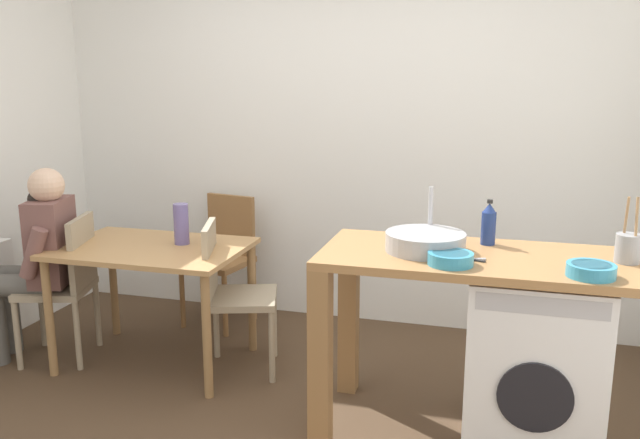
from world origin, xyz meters
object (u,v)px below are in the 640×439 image
object	(u,v)px
dining_table	(152,262)
chair_spare_by_wall	(223,252)
utensil_crock	(628,247)
mixing_bowl	(451,258)
chair_person_seat	(67,280)
seated_person	(38,254)
vase	(181,224)
colander	(591,270)
chair_opposite	(229,289)
washing_machine	(533,359)
bottle_tall_green	(489,224)

from	to	relation	value
dining_table	chair_spare_by_wall	xyz separation A→B (m)	(0.11, 0.77, -0.14)
dining_table	utensil_crock	size ratio (longest dim) A/B	3.67
mixing_bowl	utensil_crock	xyz separation A→B (m)	(0.76, 0.25, 0.04)
chair_person_seat	seated_person	size ratio (longest dim) A/B	0.75
vase	seated_person	bearing A→B (deg)	-165.33
utensil_crock	mixing_bowl	bearing A→B (deg)	-161.73
seated_person	mixing_bowl	size ratio (longest dim) A/B	5.95
seated_person	colander	size ratio (longest dim) A/B	6.00
seated_person	utensil_crock	world-z (taller)	utensil_crock
seated_person	chair_opposite	bearing A→B (deg)	-98.42
dining_table	chair_person_seat	distance (m)	0.57
washing_machine	bottle_tall_green	xyz separation A→B (m)	(-0.24, 0.21, 0.59)
bottle_tall_green	mixing_bowl	size ratio (longest dim) A/B	1.12
chair_person_seat	dining_table	bearing A→B (deg)	-97.40
vase	washing_machine	bearing A→B (deg)	-11.94
washing_machine	utensil_crock	distance (m)	0.67
dining_table	bottle_tall_green	xyz separation A→B (m)	(1.94, -0.12, 0.38)
chair_person_seat	chair_spare_by_wall	size ratio (longest dim) A/B	1.00
chair_opposite	vase	size ratio (longest dim) A/B	3.66
utensil_crock	vase	xyz separation A→B (m)	(-2.40, 0.38, -0.13)
chair_spare_by_wall	mixing_bowl	distance (m)	2.17
washing_machine	bottle_tall_green	bearing A→B (deg)	138.75
mixing_bowl	utensil_crock	bearing A→B (deg)	18.27
chair_person_seat	washing_machine	world-z (taller)	chair_person_seat
chair_person_seat	utensil_crock	size ratio (longest dim) A/B	3.00
washing_machine	vase	size ratio (longest dim) A/B	3.49
mixing_bowl	chair_opposite	bearing A→B (deg)	157.09
colander	vase	size ratio (longest dim) A/B	0.81
chair_opposite	seated_person	bearing A→B (deg)	-100.45
mixing_bowl	colander	distance (m)	0.58
dining_table	bottle_tall_green	distance (m)	1.98
washing_machine	dining_table	bearing A→B (deg)	171.41
utensil_crock	colander	world-z (taller)	utensil_crock
chair_spare_by_wall	utensil_crock	world-z (taller)	utensil_crock
chair_opposite	utensil_crock	bearing A→B (deg)	63.91
washing_machine	vase	bearing A→B (deg)	168.06
chair_person_seat	seated_person	bearing A→B (deg)	90.00
chair_opposite	bottle_tall_green	bearing A→B (deg)	66.63
dining_table	colander	size ratio (longest dim) A/B	5.50
mixing_bowl	dining_table	bearing A→B (deg)	163.60
washing_machine	mixing_bowl	xyz separation A→B (m)	(-0.39, -0.20, 0.52)
dining_table	washing_machine	size ratio (longest dim) A/B	1.28
chair_person_seat	chair_opposite	distance (m)	1.03
seated_person	bottle_tall_green	size ratio (longest dim) A/B	5.32
chair_person_seat	mixing_bowl	distance (m)	2.42
mixing_bowl	colander	bearing A→B (deg)	-1.98
chair_opposite	washing_machine	size ratio (longest dim) A/B	1.05
bottle_tall_green	chair_opposite	bearing A→B (deg)	174.35
dining_table	bottle_tall_green	size ratio (longest dim) A/B	4.88
colander	utensil_crock	bearing A→B (deg)	56.30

